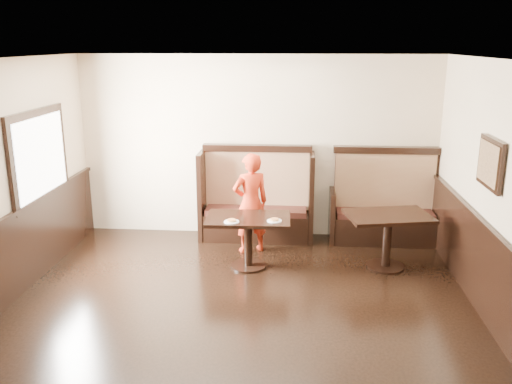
# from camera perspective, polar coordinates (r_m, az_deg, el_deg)

# --- Properties ---
(ground) EXTENTS (7.00, 7.00, 0.00)m
(ground) POSITION_cam_1_polar(r_m,az_deg,el_deg) (5.61, -2.63, -16.46)
(ground) COLOR black
(ground) RESTS_ON ground
(room_shell) EXTENTS (7.00, 7.00, 7.00)m
(room_shell) POSITION_cam_1_polar(r_m,az_deg,el_deg) (5.58, -5.43, -8.91)
(room_shell) COLOR beige
(room_shell) RESTS_ON ground
(booth_main) EXTENTS (1.75, 0.72, 1.45)m
(booth_main) POSITION_cam_1_polar(r_m,az_deg,el_deg) (8.40, 0.06, -1.37)
(booth_main) COLOR black
(booth_main) RESTS_ON ground
(booth_neighbor) EXTENTS (1.65, 0.72, 1.45)m
(booth_neighbor) POSITION_cam_1_polar(r_m,az_deg,el_deg) (8.50, 13.29, -1.94)
(booth_neighbor) COLOR black
(booth_neighbor) RESTS_ON ground
(table_main) EXTENTS (1.13, 0.73, 0.71)m
(table_main) POSITION_cam_1_polar(r_m,az_deg,el_deg) (7.29, -0.83, -3.92)
(table_main) COLOR black
(table_main) RESTS_ON ground
(table_neighbor) EXTENTS (1.21, 0.92, 0.76)m
(table_neighbor) POSITION_cam_1_polar(r_m,az_deg,el_deg) (7.47, 13.70, -3.69)
(table_neighbor) COLOR black
(table_neighbor) RESTS_ON ground
(child) EXTENTS (0.63, 0.54, 1.47)m
(child) POSITION_cam_1_polar(r_m,az_deg,el_deg) (7.79, -0.57, -1.17)
(child) COLOR red
(child) RESTS_ON ground
(pizza_plate_left) EXTENTS (0.20, 0.20, 0.04)m
(pizza_plate_left) POSITION_cam_1_polar(r_m,az_deg,el_deg) (7.04, -2.59, -3.08)
(pizza_plate_left) COLOR white
(pizza_plate_left) RESTS_ON table_main
(pizza_plate_right) EXTENTS (0.20, 0.20, 0.04)m
(pizza_plate_right) POSITION_cam_1_polar(r_m,az_deg,el_deg) (7.08, 1.95, -2.99)
(pizza_plate_right) COLOR white
(pizza_plate_right) RESTS_ON table_main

